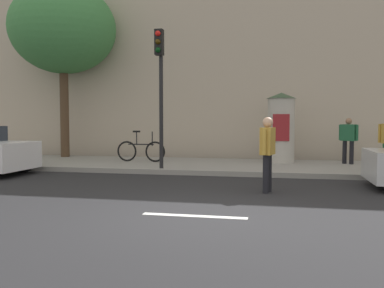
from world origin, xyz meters
TOP-DOWN VIEW (x-y plane):
  - ground_plane at (0.00, 0.00)m, footprint 80.00×80.00m
  - sidewalk_curb at (0.00, 7.00)m, footprint 36.00×4.00m
  - lane_markings at (0.00, 0.00)m, footprint 25.80×0.16m
  - building_backdrop at (0.00, 12.00)m, footprint 36.00×5.00m
  - traffic_light at (-2.11, 5.24)m, footprint 0.24×0.45m
  - poster_column at (1.45, 7.88)m, footprint 1.01×1.01m
  - street_tree at (-6.97, 8.41)m, footprint 4.11×4.11m
  - pedestrian_in_dark_shirt at (1.14, 2.59)m, footprint 0.34×0.65m
  - pedestrian_in_light_jacket at (3.65, 7.84)m, footprint 0.57×0.47m
  - bicycle_leaning at (-3.36, 7.13)m, footprint 1.77×0.10m

SIDE VIEW (x-z plane):
  - ground_plane at x=0.00m, z-range 0.00..0.00m
  - lane_markings at x=0.00m, z-range 0.00..0.01m
  - sidewalk_curb at x=0.00m, z-range 0.00..0.15m
  - bicycle_leaning at x=-3.36m, z-range -0.01..1.08m
  - pedestrian_in_dark_shirt at x=1.14m, z-range 0.16..1.84m
  - pedestrian_in_light_jacket at x=3.65m, z-range 0.28..1.81m
  - poster_column at x=1.45m, z-range 0.17..2.57m
  - traffic_light at x=-2.11m, z-range 0.87..5.00m
  - building_backdrop at x=0.00m, z-range 0.00..9.04m
  - street_tree at x=-6.97m, z-range 1.78..8.57m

